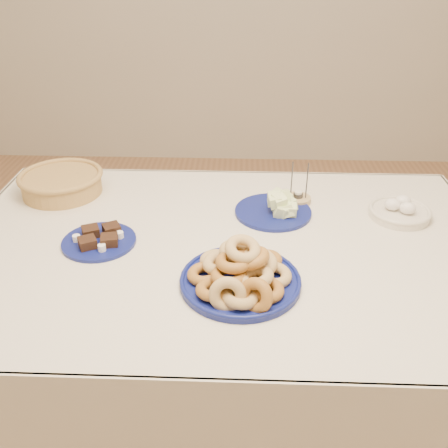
# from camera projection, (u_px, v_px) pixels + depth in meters

# --- Properties ---
(ground) EXTENTS (5.00, 5.00, 0.00)m
(ground) POSITION_uv_depth(u_px,v_px,m) (225.00, 408.00, 1.93)
(ground) COLOR #9A6B48
(ground) RESTS_ON ground
(dining_table) EXTENTS (1.71, 1.11, 0.75)m
(dining_table) POSITION_uv_depth(u_px,v_px,m) (225.00, 272.00, 1.60)
(dining_table) COLOR brown
(dining_table) RESTS_ON ground
(donut_platter) EXTENTS (0.38, 0.38, 0.15)m
(donut_platter) POSITION_uv_depth(u_px,v_px,m) (241.00, 274.00, 1.34)
(donut_platter) COLOR navy
(donut_platter) RESTS_ON dining_table
(melon_plate) EXTENTS (0.35, 0.35, 0.09)m
(melon_plate) POSITION_uv_depth(u_px,v_px,m) (277.00, 207.00, 1.70)
(melon_plate) COLOR navy
(melon_plate) RESTS_ON dining_table
(brownie_plate) EXTENTS (0.30, 0.30, 0.04)m
(brownie_plate) POSITION_uv_depth(u_px,v_px,m) (99.00, 240.00, 1.55)
(brownie_plate) COLOR navy
(brownie_plate) RESTS_ON dining_table
(wicker_basket) EXTENTS (0.40, 0.40, 0.08)m
(wicker_basket) POSITION_uv_depth(u_px,v_px,m) (61.00, 182.00, 1.84)
(wicker_basket) COLOR olive
(wicker_basket) RESTS_ON dining_table
(candle_holder) EXTENTS (0.11, 0.11, 0.15)m
(candle_holder) POSITION_uv_depth(u_px,v_px,m) (298.00, 199.00, 1.79)
(candle_holder) COLOR tan
(candle_holder) RESTS_ON dining_table
(egg_bowl) EXTENTS (0.26, 0.26, 0.07)m
(egg_bowl) POSITION_uv_depth(u_px,v_px,m) (400.00, 211.00, 1.69)
(egg_bowl) COLOR beige
(egg_bowl) RESTS_ON dining_table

